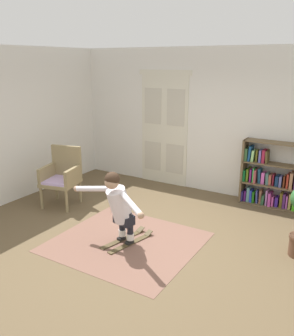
% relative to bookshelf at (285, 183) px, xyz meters
% --- Properties ---
extents(ground_plane, '(7.20, 7.20, 0.00)m').
position_rel_bookshelf_xyz_m(ground_plane, '(-1.61, -2.39, -0.49)').
color(ground_plane, brown).
extents(back_wall, '(6.00, 0.10, 2.90)m').
position_rel_bookshelf_xyz_m(back_wall, '(-1.61, 0.21, 0.96)').
color(back_wall, silver).
rests_on(back_wall, ground).
extents(side_wall_left, '(0.10, 6.00, 2.90)m').
position_rel_bookshelf_xyz_m(side_wall_left, '(-4.61, -1.99, 0.96)').
color(side_wall_left, silver).
rests_on(side_wall_left, ground).
extents(double_door, '(1.22, 0.05, 2.45)m').
position_rel_bookshelf_xyz_m(double_door, '(-2.59, 0.15, 0.74)').
color(double_door, beige).
rests_on(double_door, ground).
extents(rug, '(2.08, 1.93, 0.01)m').
position_rel_bookshelf_xyz_m(rug, '(-1.73, -2.58, -0.48)').
color(rug, brown).
rests_on(rug, ground).
extents(bookshelf, '(1.66, 0.30, 1.23)m').
position_rel_bookshelf_xyz_m(bookshelf, '(0.00, 0.00, 0.00)').
color(bookshelf, brown).
rests_on(bookshelf, ground).
extents(wicker_chair, '(0.72, 0.72, 1.10)m').
position_rel_bookshelf_xyz_m(wicker_chair, '(-3.60, -1.95, 0.09)').
color(wicker_chair, '#8C7B54').
rests_on(wicker_chair, ground).
extents(skis_pair, '(0.46, 0.90, 0.07)m').
position_rel_bookshelf_xyz_m(skis_pair, '(-1.72, -2.55, -0.47)').
color(skis_pair, '#4C3F26').
rests_on(skis_pair, rug).
extents(person_skier, '(1.46, 0.70, 1.09)m').
position_rel_bookshelf_xyz_m(person_skier, '(-1.76, -2.71, 0.18)').
color(person_skier, white).
rests_on(person_skier, skis_pair).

